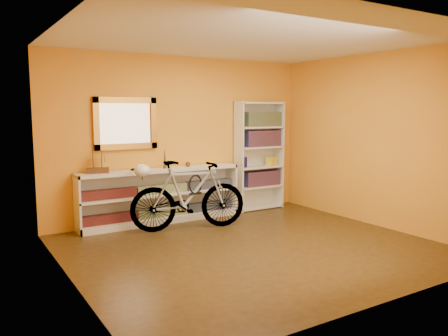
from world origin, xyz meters
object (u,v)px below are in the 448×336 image
bookcase (259,156)px  bicycle (189,195)px  console_unit (161,196)px  helmet (142,171)px

bookcase → bicycle: (-1.72, -0.63, -0.44)m
console_unit → bicycle: bicycle is taller
bicycle → helmet: size_ratio=7.52×
console_unit → helmet: bearing=-137.1°
bicycle → bookcase: bearing=-56.7°
console_unit → bicycle: 0.63m
bookcase → console_unit: bearing=-179.2°
console_unit → bookcase: size_ratio=1.37×
console_unit → bookcase: bookcase is taller
bookcase → helmet: size_ratio=8.17×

